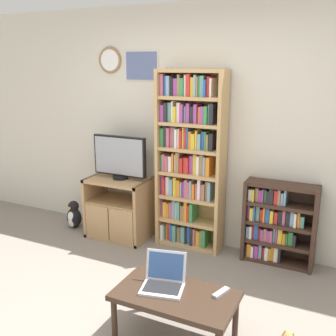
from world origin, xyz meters
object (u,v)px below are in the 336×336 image
Objects in this scene: remote_near_laptop at (221,292)px; penguin_figurine at (74,216)px; tv_stand at (119,208)px; television at (120,157)px; coffee_table at (175,299)px; bookshelf_short at (276,223)px; laptop at (164,279)px; bookshelf_tall at (189,161)px.

penguin_figurine is at bearing 170.97° from remote_near_laptop.
television reaches higher than tv_stand.
coffee_table is (1.33, -1.39, -0.62)m from television.
bookshelf_short reaches higher than laptop.
coffee_table is at bearing -46.20° from television.
tv_stand is at bearing 120.34° from laptop.
bookshelf_tall reaches higher than tv_stand.
remote_near_laptop is (0.30, 0.14, 0.06)m from coffee_table.
penguin_figurine is (-0.64, -0.05, -0.20)m from tv_stand.
bookshelf_tall is at bearing 7.62° from penguin_figurine.
remote_near_laptop is (-0.12, -1.40, -0.02)m from bookshelf_short.
tv_stand is 1.78m from bookshelf_short.
television is 0.75× the size of coffee_table.
television is at bearing 133.80° from coffee_table.
bookshelf_tall is 5.47× the size of laptop.
tv_stand is at bearing -169.58° from bookshelf_tall.
coffee_table is 2.51× the size of penguin_figurine.
laptop reaches higher than remote_near_laptop.
tv_stand is 0.37× the size of bookshelf_tall.
bookshelf_short is (0.96, 0.01, -0.56)m from bookshelf_tall.
tv_stand reaches higher than penguin_figurine.
remote_near_laptop is at bearing -58.93° from bookshelf_tall.
laptop is at bearing -109.71° from bookshelf_short.
laptop is at bearing -149.08° from remote_near_laptop.
coffee_table is 2.48× the size of laptop.
television is 2.02m from coffee_table.
television is at bearing 5.36° from penguin_figurine.
tv_stand is 2.06m from remote_near_laptop.
bookshelf_tall is at bearing 139.51° from remote_near_laptop.
bookshelf_short is at bearing 4.85° from penguin_figurine.
tv_stand is 0.82× the size of coffee_table.
bookshelf_short is 1.40m from remote_near_laptop.
remote_near_laptop is at bearing -94.93° from bookshelf_short.
remote_near_laptop is 2.60m from penguin_figurine.
tv_stand is at bearing -139.58° from television.
television is at bearing -170.51° from bookshelf_tall.
penguin_figurine is at bearing -175.97° from tv_stand.
bookshelf_tall is 1.63m from laptop.
penguin_figurine is (-1.46, -0.20, -0.82)m from bookshelf_tall.
laptop is at bearing 158.69° from coffee_table.
remote_near_laptop reaches higher than penguin_figurine.
television reaches higher than penguin_figurine.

